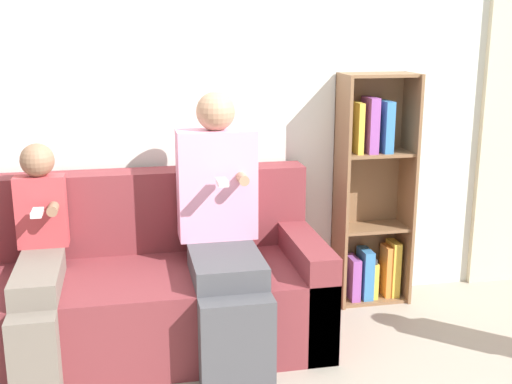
{
  "coord_description": "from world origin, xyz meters",
  "views": [
    {
      "loc": [
        -0.26,
        -2.61,
        1.59
      ],
      "look_at": [
        0.39,
        0.55,
        0.77
      ],
      "focal_mm": 45.0,
      "sensor_mm": 36.0,
      "label": 1
    }
  ],
  "objects_px": {
    "bookshelf": "(372,203)",
    "couch": "(113,292)",
    "adult_seated": "(222,223)",
    "child_seated": "(38,265)"
  },
  "relations": [
    {
      "from": "couch",
      "to": "adult_seated",
      "type": "xyz_separation_m",
      "value": [
        0.55,
        -0.11,
        0.37
      ]
    },
    {
      "from": "adult_seated",
      "to": "child_seated",
      "type": "distance_m",
      "value": 0.89
    },
    {
      "from": "couch",
      "to": "adult_seated",
      "type": "relative_size",
      "value": 1.65
    },
    {
      "from": "child_seated",
      "to": "bookshelf",
      "type": "height_order",
      "value": "bookshelf"
    },
    {
      "from": "bookshelf",
      "to": "couch",
      "type": "bearing_deg",
      "value": -168.85
    },
    {
      "from": "couch",
      "to": "adult_seated",
      "type": "bearing_deg",
      "value": -11.78
    },
    {
      "from": "adult_seated",
      "to": "child_seated",
      "type": "bearing_deg",
      "value": -176.32
    },
    {
      "from": "couch",
      "to": "bookshelf",
      "type": "height_order",
      "value": "bookshelf"
    },
    {
      "from": "adult_seated",
      "to": "bookshelf",
      "type": "xyz_separation_m",
      "value": [
        0.95,
        0.41,
        -0.06
      ]
    },
    {
      "from": "bookshelf",
      "to": "adult_seated",
      "type": "bearing_deg",
      "value": -156.66
    }
  ]
}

